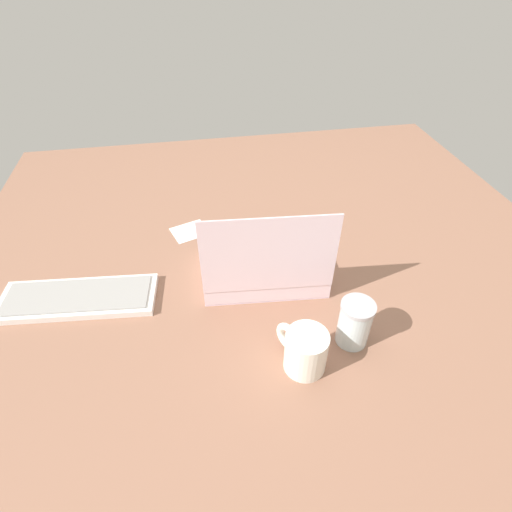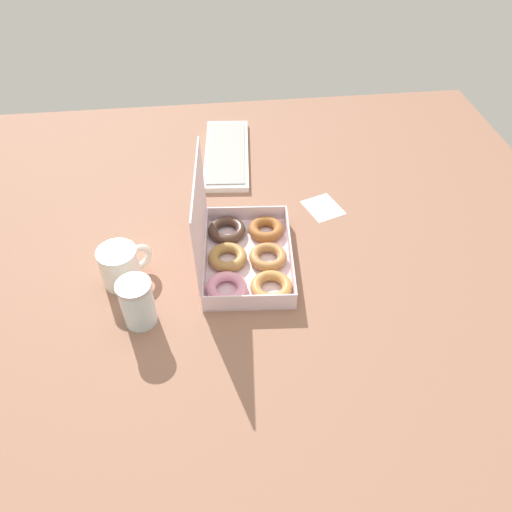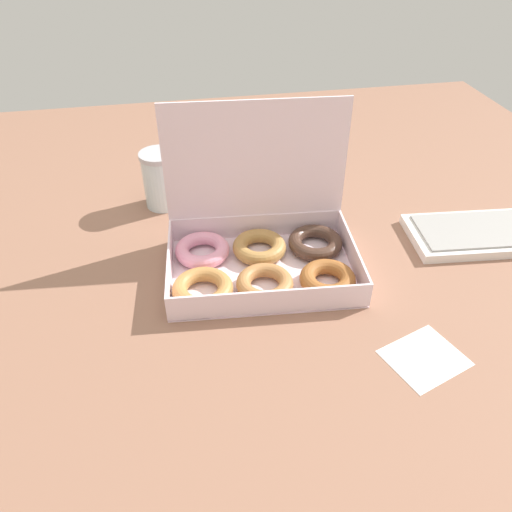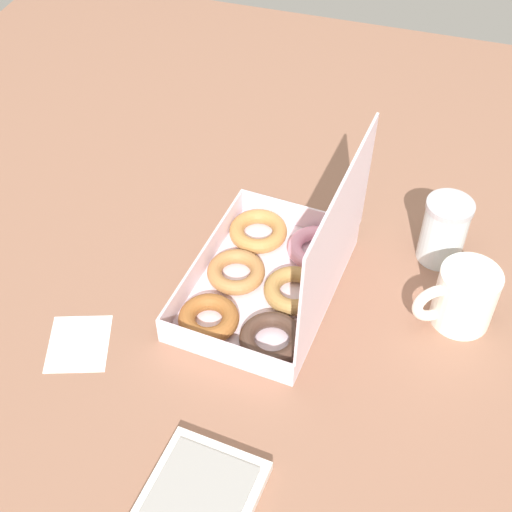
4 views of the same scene
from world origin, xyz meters
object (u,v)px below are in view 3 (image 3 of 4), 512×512
at_px(keyboard, 511,232).
at_px(glass_jar, 161,179).
at_px(donut_box, 261,252).
at_px(coffee_mug, 222,167).

xyz_separation_m(keyboard, glass_jar, (-0.66, 0.24, 0.05)).
bearing_deg(donut_box, keyboard, 0.35).
xyz_separation_m(donut_box, glass_jar, (-0.16, 0.25, 0.03)).
relative_size(keyboard, glass_jar, 3.41).
xyz_separation_m(donut_box, coffee_mug, (-0.03, 0.29, 0.02)).
bearing_deg(donut_box, glass_jar, 123.11).
distance_m(coffee_mug, glass_jar, 0.14).
height_order(donut_box, coffee_mug, donut_box).
distance_m(keyboard, coffee_mug, 0.60).
distance_m(donut_box, keyboard, 0.49).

